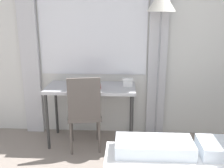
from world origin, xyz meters
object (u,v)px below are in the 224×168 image
object	(u,v)px
desk	(91,92)
standing_lamp	(161,16)
desk_chair	(84,110)
telephone	(128,82)
book	(90,86)

from	to	relation	value
desk	standing_lamp	size ratio (longest dim) A/B	0.58
desk_chair	standing_lamp	distance (m)	1.44
telephone	book	distance (m)	0.49
standing_lamp	desk_chair	bearing A→B (deg)	-162.64
desk_chair	standing_lamp	size ratio (longest dim) A/B	0.50
standing_lamp	telephone	bearing A→B (deg)	175.05
desk	book	size ratio (longest dim) A/B	3.92
desk_chair	standing_lamp	world-z (taller)	standing_lamp
standing_lamp	telephone	xyz separation A→B (m)	(-0.38, 0.03, -0.82)
telephone	book	world-z (taller)	telephone
desk	book	world-z (taller)	book
standing_lamp	book	world-z (taller)	standing_lamp
desk	telephone	world-z (taller)	telephone
desk	standing_lamp	distance (m)	1.26
standing_lamp	telephone	world-z (taller)	standing_lamp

